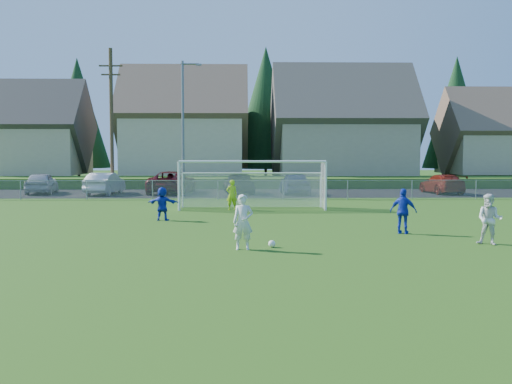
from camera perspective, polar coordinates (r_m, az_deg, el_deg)
ground at (r=14.96m, az=0.76°, el=-7.44°), size 160.00×160.00×0.00m
asphalt_lot at (r=42.26m, az=-0.65°, el=-0.10°), size 60.00×60.00×0.00m
grass_embankment at (r=49.73m, az=-0.76°, el=0.95°), size 70.00×6.00×0.80m
soccer_ball at (r=18.41m, az=1.52°, el=-4.95°), size 0.22×0.22×0.22m
player_white_a at (r=17.90m, az=-1.25°, el=-2.88°), size 0.62×0.41×1.66m
player_white_b at (r=20.20m, az=21.36°, el=-2.45°), size 0.99×0.94×1.61m
player_blue_a at (r=21.98m, az=13.86°, el=-1.79°), size 1.02×0.80×1.62m
player_blue_b at (r=25.81m, az=-8.90°, el=-1.11°), size 1.37×0.61×1.43m
goalkeeper at (r=30.09m, az=-2.32°, el=-0.27°), size 0.63×0.49×1.52m
car_a at (r=44.27m, az=-19.74°, el=0.81°), size 2.34×4.58×1.49m
car_b at (r=42.22m, az=-14.20°, el=0.78°), size 2.01×4.64×1.49m
car_c at (r=42.33m, az=-7.99°, el=0.92°), size 3.22×5.86×1.56m
car_d at (r=42.18m, az=-1.65°, el=0.84°), size 2.40×5.00×1.41m
car_e at (r=41.33m, az=3.70°, el=0.85°), size 2.01×4.55×1.52m
car_g at (r=43.74m, az=17.29°, el=0.74°), size 2.21×4.78×1.35m
soccer_goal at (r=30.74m, az=-0.37°, el=1.43°), size 7.42×1.90×2.50m
chainlink_fence at (r=36.74m, az=-0.54°, el=0.27°), size 52.06×0.06×1.20m
streetlight at (r=40.89m, az=-6.91°, el=6.51°), size 1.38×0.18×9.00m
utility_pole at (r=42.67m, az=-13.60°, el=6.74°), size 1.60×0.26×10.00m
houses_row at (r=57.35m, az=1.14°, el=8.27°), size 53.90×11.45×13.27m
tree_row at (r=63.54m, az=0.04°, el=7.46°), size 65.98×12.36×13.80m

